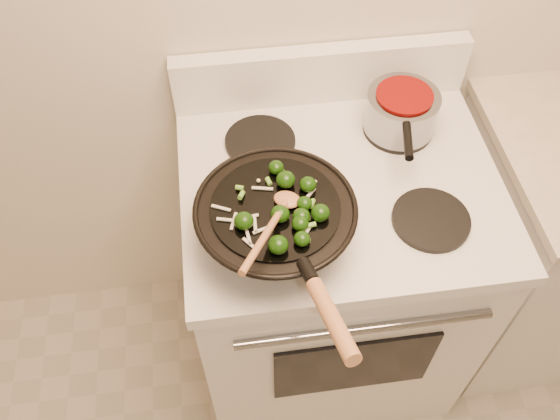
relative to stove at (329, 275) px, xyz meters
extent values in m
cube|color=white|center=(0.00, 0.00, -0.03)|extent=(0.76, 0.64, 0.88)
cube|color=white|center=(0.00, 0.00, 0.43)|extent=(0.78, 0.66, 0.04)
cube|color=white|center=(0.00, 0.30, 0.53)|extent=(0.78, 0.05, 0.16)
cylinder|color=gray|center=(0.00, -0.33, 0.31)|extent=(0.60, 0.02, 0.02)
cube|color=black|center=(0.00, -0.33, 0.08)|extent=(0.42, 0.01, 0.28)
cylinder|color=black|center=(-0.18, -0.15, 0.46)|extent=(0.18, 0.18, 0.01)
cylinder|color=black|center=(0.18, -0.15, 0.46)|extent=(0.18, 0.18, 0.01)
cylinder|color=black|center=(-0.18, 0.15, 0.46)|extent=(0.18, 0.18, 0.01)
cylinder|color=black|center=(0.18, 0.15, 0.46)|extent=(0.18, 0.18, 0.01)
torus|color=black|center=(-0.18, -0.15, 0.56)|extent=(0.35, 0.35, 0.01)
cylinder|color=black|center=(-0.18, -0.15, 0.57)|extent=(0.28, 0.28, 0.01)
cylinder|color=black|center=(-0.14, -0.35, 0.61)|extent=(0.04, 0.06, 0.04)
cylinder|color=#B27246|center=(-0.12, -0.46, 0.64)|extent=(0.06, 0.19, 0.08)
ellipsoid|color=#123408|center=(-0.14, -0.25, 0.58)|extent=(0.03, 0.03, 0.03)
cylinder|color=#53802E|center=(-0.13, -0.25, 0.57)|extent=(0.02, 0.01, 0.01)
ellipsoid|color=#123408|center=(-0.09, -0.20, 0.58)|extent=(0.03, 0.03, 0.03)
ellipsoid|color=#123408|center=(-0.12, -0.16, 0.58)|extent=(0.03, 0.03, 0.03)
ellipsoid|color=#123408|center=(-0.17, -0.06, 0.58)|extent=(0.03, 0.03, 0.03)
cylinder|color=#53802E|center=(-0.16, -0.06, 0.57)|extent=(0.02, 0.02, 0.02)
ellipsoid|color=#123408|center=(-0.10, -0.11, 0.58)|extent=(0.04, 0.04, 0.03)
ellipsoid|color=#123408|center=(-0.15, -0.10, 0.59)|extent=(0.04, 0.04, 0.04)
ellipsoid|color=#123408|center=(-0.13, -0.20, 0.58)|extent=(0.04, 0.04, 0.03)
cylinder|color=#53802E|center=(-0.12, -0.20, 0.57)|extent=(0.02, 0.02, 0.02)
ellipsoid|color=#123408|center=(-0.09, -0.19, 0.58)|extent=(0.04, 0.04, 0.03)
ellipsoid|color=#123408|center=(-0.19, -0.26, 0.59)|extent=(0.04, 0.04, 0.04)
ellipsoid|color=#123408|center=(-0.14, -0.21, 0.58)|extent=(0.04, 0.04, 0.03)
cylinder|color=#53802E|center=(-0.13, -0.21, 0.57)|extent=(0.02, 0.02, 0.01)
ellipsoid|color=#123408|center=(-0.17, -0.19, 0.58)|extent=(0.03, 0.03, 0.03)
ellipsoid|color=#123408|center=(-0.25, -0.19, 0.59)|extent=(0.04, 0.04, 0.03)
ellipsoid|color=#123408|center=(-0.17, -0.19, 0.58)|extent=(0.04, 0.04, 0.03)
cylinder|color=#53802E|center=(-0.16, -0.19, 0.57)|extent=(0.02, 0.02, 0.01)
cube|color=white|center=(-0.23, -0.20, 0.57)|extent=(0.01, 0.04, 0.00)
cube|color=white|center=(-0.24, -0.23, 0.57)|extent=(0.01, 0.04, 0.00)
cube|color=white|center=(-0.20, -0.10, 0.57)|extent=(0.05, 0.02, 0.00)
cube|color=white|center=(-0.29, -0.17, 0.57)|extent=(0.03, 0.01, 0.00)
cube|color=white|center=(-0.10, -0.13, 0.57)|extent=(0.03, 0.03, 0.00)
cube|color=white|center=(-0.23, -0.17, 0.57)|extent=(0.03, 0.01, 0.00)
cube|color=white|center=(-0.10, -0.11, 0.57)|extent=(0.04, 0.03, 0.00)
cube|color=white|center=(-0.24, -0.24, 0.57)|extent=(0.03, 0.03, 0.00)
cube|color=white|center=(-0.13, -0.23, 0.57)|extent=(0.03, 0.04, 0.00)
cube|color=white|center=(-0.27, -0.18, 0.57)|extent=(0.02, 0.04, 0.00)
cube|color=white|center=(-0.22, -0.21, 0.57)|extent=(0.04, 0.02, 0.00)
cube|color=white|center=(-0.29, -0.14, 0.57)|extent=(0.04, 0.02, 0.00)
cylinder|color=#68AC37|center=(-0.19, -0.09, 0.58)|extent=(0.02, 0.03, 0.02)
cylinder|color=#68AC37|center=(-0.10, -0.16, 0.58)|extent=(0.01, 0.03, 0.01)
cylinder|color=#68AC37|center=(-0.25, -0.10, 0.58)|extent=(0.02, 0.02, 0.02)
cylinder|color=#68AC37|center=(-0.25, -0.12, 0.58)|extent=(0.03, 0.02, 0.01)
cylinder|color=#68AC37|center=(-0.11, -0.22, 0.58)|extent=(0.02, 0.02, 0.02)
sphere|color=#F6EDAD|center=(-0.12, -0.19, 0.57)|extent=(0.01, 0.01, 0.01)
sphere|color=#F6EDAD|center=(-0.13, -0.17, 0.57)|extent=(0.01, 0.01, 0.01)
sphere|color=#F6EDAD|center=(-0.21, -0.08, 0.57)|extent=(0.01, 0.01, 0.01)
sphere|color=#F6EDAD|center=(-0.14, -0.08, 0.57)|extent=(0.01, 0.01, 0.01)
ellipsoid|color=#B27246|center=(-0.15, -0.15, 0.58)|extent=(0.07, 0.07, 0.02)
cylinder|color=#B27246|center=(-0.21, -0.25, 0.61)|extent=(0.13, 0.22, 0.08)
cylinder|color=gray|center=(0.18, 0.15, 0.51)|extent=(0.18, 0.18, 0.10)
cylinder|color=#680704|center=(0.18, 0.15, 0.57)|extent=(0.14, 0.14, 0.01)
cylinder|color=black|center=(0.15, 0.00, 0.56)|extent=(0.04, 0.11, 0.02)
camera|label=1|loc=(-0.27, -0.90, 1.55)|focal=38.00mm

